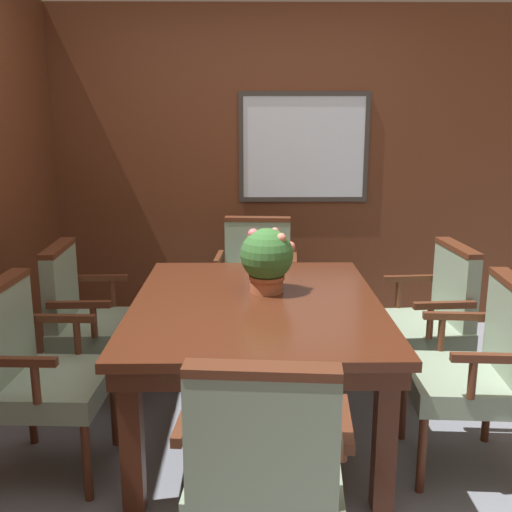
# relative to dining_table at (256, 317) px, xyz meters

# --- Properties ---
(ground_plane) EXTENTS (14.00, 14.00, 0.00)m
(ground_plane) POSITION_rel_dining_table_xyz_m (0.02, -0.25, -0.63)
(ground_plane) COLOR gray
(wall_back) EXTENTS (7.20, 0.08, 2.45)m
(wall_back) POSITION_rel_dining_table_xyz_m (0.02, 1.68, 0.60)
(wall_back) COLOR #5B2D19
(wall_back) RESTS_ON ground_plane
(dining_table) EXTENTS (1.27, 1.61, 0.72)m
(dining_table) POSITION_rel_dining_table_xyz_m (0.00, 0.00, 0.00)
(dining_table) COLOR #4C2314
(dining_table) RESTS_ON ground_plane
(chair_right_far) EXTENTS (0.53, 0.59, 0.94)m
(chair_right_far) POSITION_rel_dining_table_xyz_m (1.02, 0.34, -0.11)
(chair_right_far) COLOR #562B19
(chair_right_far) RESTS_ON ground_plane
(chair_head_near) EXTENTS (0.60, 0.53, 0.94)m
(chair_head_near) POSITION_rel_dining_table_xyz_m (0.01, -1.18, -0.11)
(chair_head_near) COLOR #562B19
(chair_head_near) RESTS_ON ground_plane
(chair_left_far) EXTENTS (0.51, 0.58, 0.94)m
(chair_left_far) POSITION_rel_dining_table_xyz_m (-1.00, 0.37, -0.11)
(chair_left_far) COLOR #562B19
(chair_left_far) RESTS_ON ground_plane
(chair_head_far) EXTENTS (0.59, 0.53, 0.94)m
(chair_head_far) POSITION_rel_dining_table_xyz_m (0.02, 1.18, -0.11)
(chair_head_far) COLOR #562B19
(chair_head_far) RESTS_ON ground_plane
(chair_left_near) EXTENTS (0.51, 0.59, 0.94)m
(chair_left_near) POSITION_rel_dining_table_xyz_m (-1.03, -0.38, -0.11)
(chair_left_near) COLOR #562B19
(chair_left_near) RESTS_ON ground_plane
(chair_right_near) EXTENTS (0.53, 0.59, 0.94)m
(chair_right_near) POSITION_rel_dining_table_xyz_m (1.03, -0.38, -0.11)
(chair_right_near) COLOR #562B19
(chair_right_near) RESTS_ON ground_plane
(potted_plant) EXTENTS (0.30, 0.29, 0.35)m
(potted_plant) POSITION_rel_dining_table_xyz_m (0.06, 0.15, 0.28)
(potted_plant) COLOR #B2603D
(potted_plant) RESTS_ON dining_table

